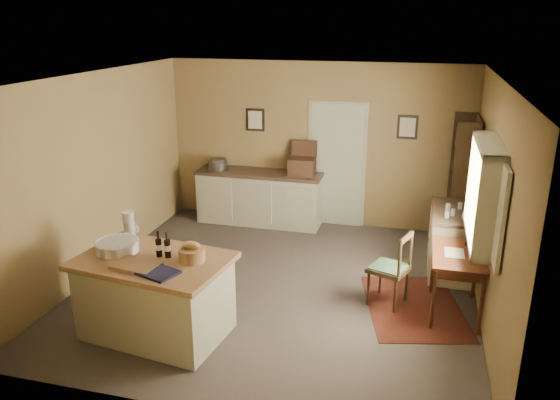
# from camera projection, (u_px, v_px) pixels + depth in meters

# --- Properties ---
(ground) EXTENTS (5.00, 5.00, 0.00)m
(ground) POSITION_uv_depth(u_px,v_px,m) (278.00, 286.00, 7.17)
(ground) COLOR brown
(ground) RESTS_ON ground
(wall_back) EXTENTS (5.00, 0.10, 2.70)m
(wall_back) POSITION_uv_depth(u_px,v_px,m) (316.00, 145.00, 9.03)
(wall_back) COLOR olive
(wall_back) RESTS_ON ground
(wall_front) EXTENTS (5.00, 0.10, 2.70)m
(wall_front) POSITION_uv_depth(u_px,v_px,m) (199.00, 277.00, 4.45)
(wall_front) COLOR olive
(wall_front) RESTS_ON ground
(wall_left) EXTENTS (0.10, 5.00, 2.70)m
(wall_left) POSITION_uv_depth(u_px,v_px,m) (98.00, 174.00, 7.34)
(wall_left) COLOR olive
(wall_left) RESTS_ON ground
(wall_right) EXTENTS (0.10, 5.00, 2.70)m
(wall_right) POSITION_uv_depth(u_px,v_px,m) (492.00, 205.00, 6.14)
(wall_right) COLOR olive
(wall_right) RESTS_ON ground
(ceiling) EXTENTS (5.00, 5.00, 0.00)m
(ceiling) POSITION_uv_depth(u_px,v_px,m) (277.00, 77.00, 6.31)
(ceiling) COLOR silver
(ceiling) RESTS_ON wall_back
(door) EXTENTS (0.97, 0.06, 2.11)m
(door) POSITION_uv_depth(u_px,v_px,m) (336.00, 164.00, 9.02)
(door) COLOR beige
(door) RESTS_ON ground
(framed_prints) EXTENTS (2.82, 0.02, 0.38)m
(framed_prints) POSITION_uv_depth(u_px,v_px,m) (329.00, 123.00, 8.85)
(framed_prints) COLOR black
(framed_prints) RESTS_ON ground
(window) EXTENTS (0.25, 1.99, 1.12)m
(window) POSITION_uv_depth(u_px,v_px,m) (488.00, 193.00, 5.91)
(window) COLOR #BDB794
(window) RESTS_ON ground
(work_island) EXTENTS (1.73, 1.25, 1.20)m
(work_island) POSITION_uv_depth(u_px,v_px,m) (155.00, 294.00, 5.98)
(work_island) COLOR #BDB794
(work_island) RESTS_ON ground
(sideboard) EXTENTS (2.12, 0.60, 1.18)m
(sideboard) POSITION_uv_depth(u_px,v_px,m) (260.00, 196.00, 9.25)
(sideboard) COLOR #BDB794
(sideboard) RESTS_ON ground
(rug) EXTENTS (1.44, 1.81, 0.01)m
(rug) POSITION_uv_depth(u_px,v_px,m) (414.00, 307.00, 6.66)
(rug) COLOR #50220F
(rug) RESTS_ON ground
(writing_desk) EXTENTS (0.59, 0.96, 0.82)m
(writing_desk) POSITION_uv_depth(u_px,v_px,m) (458.00, 261.00, 6.34)
(writing_desk) COLOR #3E1C0F
(writing_desk) RESTS_ON ground
(desk_chair) EXTENTS (0.55, 0.55, 0.93)m
(desk_chair) POSITION_uv_depth(u_px,v_px,m) (389.00, 269.00, 6.61)
(desk_chair) COLOR black
(desk_chair) RESTS_ON ground
(right_cabinet) EXTENTS (0.62, 1.12, 0.99)m
(right_cabinet) POSITION_uv_depth(u_px,v_px,m) (453.00, 241.00, 7.44)
(right_cabinet) COLOR #BDB794
(right_cabinet) RESTS_ON ground
(shelving_unit) EXTENTS (0.34, 0.90, 2.00)m
(shelving_unit) POSITION_uv_depth(u_px,v_px,m) (465.00, 184.00, 8.12)
(shelving_unit) COLOR black
(shelving_unit) RESTS_ON ground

